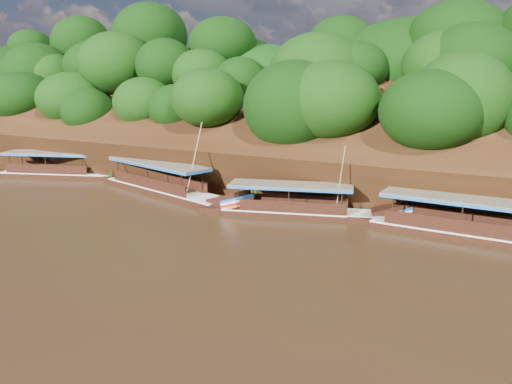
% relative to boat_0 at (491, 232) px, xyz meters
% --- Properties ---
extents(ground, '(160.00, 160.00, 0.00)m').
position_rel_boat_0_xyz_m(ground, '(-12.20, -7.54, -0.54)').
color(ground, black).
rests_on(ground, ground).
extents(riverbank, '(120.00, 30.06, 19.40)m').
position_rel_boat_0_xyz_m(riverbank, '(-12.21, 15.18, 1.35)').
color(riverbank, black).
rests_on(riverbank, ground).
extents(boat_0, '(14.76, 3.00, 5.49)m').
position_rel_boat_0_xyz_m(boat_0, '(0.00, 0.00, 0.00)').
color(boat_0, black).
rests_on(boat_0, ground).
extents(boat_1, '(12.72, 5.41, 5.54)m').
position_rel_boat_0_xyz_m(boat_1, '(-11.36, -0.18, -0.04)').
color(boat_1, black).
rests_on(boat_1, ground).
extents(boat_2, '(16.07, 6.13, 6.60)m').
position_rel_boat_0_xyz_m(boat_2, '(-23.60, 0.25, 0.03)').
color(boat_2, black).
rests_on(boat_2, ground).
extents(boat_3, '(13.10, 6.29, 2.81)m').
position_rel_boat_0_xyz_m(boat_3, '(-37.03, 1.42, -0.00)').
color(boat_3, black).
rests_on(boat_3, ground).
extents(reeds, '(50.19, 2.33, 2.11)m').
position_rel_boat_0_xyz_m(reeds, '(-14.36, 2.07, 0.32)').
color(reeds, '#2B6719').
rests_on(reeds, ground).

